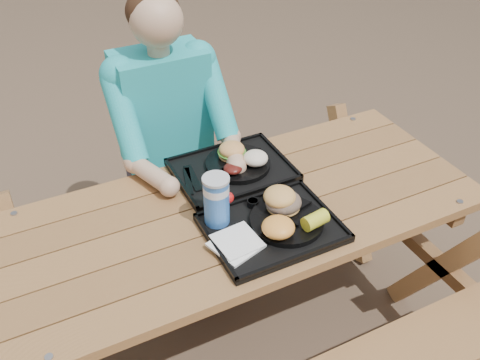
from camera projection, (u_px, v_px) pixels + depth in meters
name	position (u px, v px, depth m)	size (l,w,h in m)	color
ground	(240.00, 335.00, 2.42)	(60.00, 60.00, 0.00)	#999999
picnic_table	(240.00, 278.00, 2.19)	(1.80, 1.49, 0.75)	#999999
tray_near	(272.00, 229.00, 1.86)	(0.45, 0.35, 0.02)	black
tray_far	(232.00, 171.00, 2.13)	(0.45, 0.35, 0.02)	black
plate_near	(287.00, 220.00, 1.87)	(0.26, 0.26, 0.02)	black
plate_far	(238.00, 164.00, 2.14)	(0.26, 0.26, 0.02)	black
napkin_stack	(236.00, 244.00, 1.77)	(0.15, 0.15, 0.02)	white
soda_cup	(217.00, 201.00, 1.82)	(0.09, 0.09, 0.18)	#1756B2
condiment_bbq	(253.00, 203.00, 1.94)	(0.04, 0.04, 0.03)	black
condiment_mustard	(270.00, 198.00, 1.95)	(0.05, 0.05, 0.03)	yellow
sandwich	(284.00, 194.00, 1.87)	(0.12, 0.12, 0.13)	#EFAA54
mac_cheese	(278.00, 227.00, 1.78)	(0.11, 0.11, 0.06)	#FFAB43
corn_cob	(315.00, 220.00, 1.81)	(0.09, 0.09, 0.05)	yellow
cutlery_far	(193.00, 178.00, 2.07)	(0.03, 0.17, 0.01)	black
burger	(232.00, 147.00, 2.13)	(0.11, 0.11, 0.10)	#E79B51
baked_beans	(233.00, 169.00, 2.07)	(0.07, 0.07, 0.03)	#561611
potato_salad	(256.00, 158.00, 2.10)	(0.10, 0.10, 0.05)	white
diner	(169.00, 154.00, 2.44)	(0.48, 0.84, 1.28)	#18ABAD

